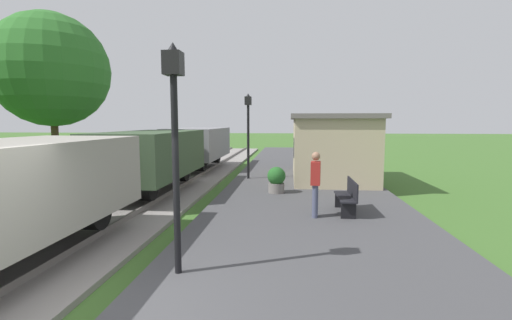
# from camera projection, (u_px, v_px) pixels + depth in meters

# --- Properties ---
(freight_train) EXTENTS (2.50, 19.40, 2.12)m
(freight_train) POSITION_uv_depth(u_px,v_px,m) (152.00, 158.00, 12.75)
(freight_train) COLOR gray
(freight_train) RESTS_ON rail_near
(station_hut) EXTENTS (3.50, 5.80, 2.78)m
(station_hut) POSITION_uv_depth(u_px,v_px,m) (330.00, 146.00, 15.34)
(station_hut) COLOR tan
(station_hut) RESTS_ON platform_slab
(bench_near_hut) EXTENTS (0.42, 1.50, 0.91)m
(bench_near_hut) POSITION_uv_depth(u_px,v_px,m) (348.00, 196.00, 9.52)
(bench_near_hut) COLOR black
(bench_near_hut) RESTS_ON platform_slab
(person_waiting) EXTENTS (0.28, 0.40, 1.71)m
(person_waiting) POSITION_uv_depth(u_px,v_px,m) (315.00, 182.00, 9.05)
(person_waiting) COLOR #474C66
(person_waiting) RESTS_ON platform_slab
(potted_planter) EXTENTS (0.64, 0.64, 0.92)m
(potted_planter) POSITION_uv_depth(u_px,v_px,m) (276.00, 179.00, 12.22)
(potted_planter) COLOR slate
(potted_planter) RESTS_ON platform_slab
(lamp_post_near) EXTENTS (0.28, 0.28, 3.70)m
(lamp_post_near) POSITION_uv_depth(u_px,v_px,m) (174.00, 117.00, 5.49)
(lamp_post_near) COLOR black
(lamp_post_near) RESTS_ON platform_slab
(lamp_post_far) EXTENTS (0.28, 0.28, 3.70)m
(lamp_post_far) POSITION_uv_depth(u_px,v_px,m) (248.00, 120.00, 15.11)
(lamp_post_far) COLOR black
(lamp_post_far) RESTS_ON platform_slab
(tree_trackside_far) EXTENTS (4.56, 4.56, 7.10)m
(tree_trackside_far) POSITION_uv_depth(u_px,v_px,m) (51.00, 70.00, 14.17)
(tree_trackside_far) COLOR #4C3823
(tree_trackside_far) RESTS_ON ground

